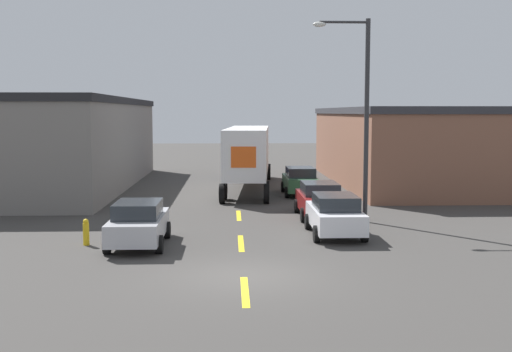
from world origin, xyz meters
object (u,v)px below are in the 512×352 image
semi_truck (249,151)px  fire_hydrant (86,232)px  parked_car_right_mid (319,199)px  parked_car_left_near (139,223)px  street_lamp (361,107)px  parked_car_right_near (335,214)px  parked_car_right_far (300,181)px

semi_truck → fire_hydrant: (-6.32, -16.75, -1.85)m
fire_hydrant → semi_truck: bearing=69.3°
parked_car_right_mid → fire_hydrant: (-9.18, -5.78, -0.35)m
parked_car_right_mid → fire_hydrant: bearing=-147.8°
parked_car_left_near → street_lamp: bearing=27.7°
parked_car_right_mid → fire_hydrant: 10.86m
semi_truck → parked_car_right_near: (2.86, -15.30, -1.50)m
parked_car_right_mid → parked_car_right_near: (0.00, -4.32, 0.00)m
semi_truck → parked_car_right_mid: bearing=-71.5°
parked_car_right_near → parked_car_right_far: bearing=90.0°
parked_car_right_near → fire_hydrant: parked_car_right_near is taller
semi_truck → parked_car_right_near: 15.63m
semi_truck → parked_car_right_mid: semi_truck is taller
parked_car_right_far → parked_car_right_mid: bearing=-90.0°
parked_car_left_near → street_lamp: street_lamp is taller
parked_car_right_far → fire_hydrant: bearing=-123.7°
parked_car_right_near → parked_car_right_far: size_ratio=1.00×
semi_truck → parked_car_right_near: bearing=-75.5°
fire_hydrant → parked_car_right_mid: bearing=32.2°
parked_car_right_far → street_lamp: (1.54, -9.30, 4.15)m
semi_truck → parked_car_right_mid: size_ratio=3.47×
street_lamp → parked_car_right_near: bearing=-117.2°
parked_car_right_near → semi_truck: bearing=100.6°
semi_truck → street_lamp: 13.33m
parked_car_left_near → parked_car_right_near: bearing=12.6°
parked_car_left_near → street_lamp: 10.80m
parked_car_right_mid → parked_car_left_near: bearing=-140.7°
parked_car_right_mid → parked_car_left_near: size_ratio=1.00×
parked_car_right_mid → parked_car_right_near: same height
parked_car_left_near → fire_hydrant: parked_car_left_near is taller
semi_truck → parked_car_right_far: bearing=-42.4°
parked_car_left_near → parked_car_right_far: 15.72m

